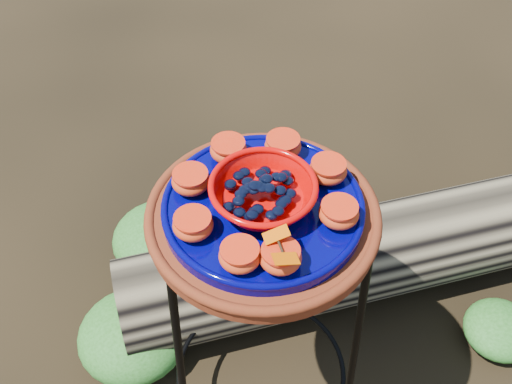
{
  "coord_description": "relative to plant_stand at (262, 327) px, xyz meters",
  "views": [
    {
      "loc": [
        -0.12,
        -0.72,
        1.58
      ],
      "look_at": [
        -0.01,
        0.0,
        0.79
      ],
      "focal_mm": 45.0,
      "sensor_mm": 36.0,
      "label": 1
    }
  ],
  "objects": [
    {
      "name": "plant_stand",
      "position": [
        0.0,
        0.0,
        0.0
      ],
      "size": [
        0.44,
        0.44,
        0.7
      ],
      "primitive_type": null,
      "color": "black",
      "rests_on": "ground"
    },
    {
      "name": "terracotta_saucer",
      "position": [
        0.0,
        0.0,
        0.37
      ],
      "size": [
        0.41,
        0.41,
        0.03
      ],
      "primitive_type": "cylinder",
      "color": "#5F2B11",
      "rests_on": "plant_stand"
    },
    {
      "name": "cobalt_plate",
      "position": [
        0.0,
        0.0,
        0.39
      ],
      "size": [
        0.35,
        0.35,
        0.02
      ],
      "primitive_type": "cylinder",
      "color": "#030036",
      "rests_on": "terracotta_saucer"
    },
    {
      "name": "red_bowl",
      "position": [
        0.0,
        0.0,
        0.43
      ],
      "size": [
        0.17,
        0.17,
        0.05
      ],
      "primitive_type": null,
      "color": "#C30503",
      "rests_on": "cobalt_plate"
    },
    {
      "name": "glass_gems",
      "position": [
        0.0,
        0.0,
        0.47
      ],
      "size": [
        0.14,
        0.14,
        0.02
      ],
      "primitive_type": null,
      "color": "black",
      "rests_on": "red_bowl"
    },
    {
      "name": "orange_half_0",
      "position": [
        0.01,
        -0.13,
        0.42
      ],
      "size": [
        0.07,
        0.07,
        0.04
      ],
      "primitive_type": "ellipsoid",
      "color": "red",
      "rests_on": "cobalt_plate"
    },
    {
      "name": "orange_half_1",
      "position": [
        0.12,
        -0.05,
        0.42
      ],
      "size": [
        0.07,
        0.07,
        0.04
      ],
      "primitive_type": "ellipsoid",
      "color": "red",
      "rests_on": "cobalt_plate"
    },
    {
      "name": "orange_half_2",
      "position": [
        0.12,
        0.05,
        0.42
      ],
      "size": [
        0.07,
        0.07,
        0.04
      ],
      "primitive_type": "ellipsoid",
      "color": "red",
      "rests_on": "cobalt_plate"
    },
    {
      "name": "orange_half_3",
      "position": [
        0.05,
        0.12,
        0.42
      ],
      "size": [
        0.07,
        0.07,
        0.04
      ],
      "primitive_type": "ellipsoid",
      "color": "red",
      "rests_on": "cobalt_plate"
    },
    {
      "name": "orange_half_4",
      "position": [
        -0.05,
        0.12,
        0.42
      ],
      "size": [
        0.07,
        0.07,
        0.04
      ],
      "primitive_type": "ellipsoid",
      "color": "red",
      "rests_on": "cobalt_plate"
    },
    {
      "name": "orange_half_5",
      "position": [
        -0.12,
        0.05,
        0.42
      ],
      "size": [
        0.07,
        0.07,
        0.04
      ],
      "primitive_type": "ellipsoid",
      "color": "red",
      "rests_on": "cobalt_plate"
    },
    {
      "name": "orange_half_6",
      "position": [
        -0.12,
        -0.05,
        0.42
      ],
      "size": [
        0.07,
        0.07,
        0.04
      ],
      "primitive_type": "ellipsoid",
      "color": "red",
      "rests_on": "cobalt_plate"
    },
    {
      "name": "orange_half_7",
      "position": [
        -0.05,
        -0.12,
        0.42
      ],
      "size": [
        0.07,
        0.07,
        0.04
      ],
      "primitive_type": "ellipsoid",
      "color": "red",
      "rests_on": "cobalt_plate"
    },
    {
      "name": "butterfly",
      "position": [
        0.01,
        -0.13,
        0.45
      ],
      "size": [
        0.09,
        0.07,
        0.02
      ],
      "primitive_type": null,
      "rotation": [
        0.0,
        0.0,
        0.13
      ],
      "color": "#D65100",
      "rests_on": "orange_half_0"
    },
    {
      "name": "driftwood_log",
      "position": [
        0.37,
        0.32,
        -0.22
      ],
      "size": [
        1.46,
        0.55,
        0.27
      ],
      "primitive_type": null,
      "rotation": [
        0.0,
        0.0,
        0.13
      ],
      "color": "black",
      "rests_on": "ground"
    },
    {
      "name": "foliage_left",
      "position": [
        -0.32,
        0.19,
        -0.28
      ],
      "size": [
        0.29,
        0.29,
        0.15
      ],
      "primitive_type": "ellipsoid",
      "color": "#1B4F14",
      "rests_on": "ground"
    },
    {
      "name": "foliage_right",
      "position": [
        0.67,
        0.08,
        -0.3
      ],
      "size": [
        0.2,
        0.2,
        0.1
      ],
      "primitive_type": "ellipsoid",
      "color": "#1B4F14",
      "rests_on": "ground"
    },
    {
      "name": "foliage_back",
      "position": [
        -0.23,
        0.51,
        -0.28
      ],
      "size": [
        0.29,
        0.29,
        0.14
      ],
      "primitive_type": "ellipsoid",
      "color": "#1B4F14",
      "rests_on": "ground"
    }
  ]
}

